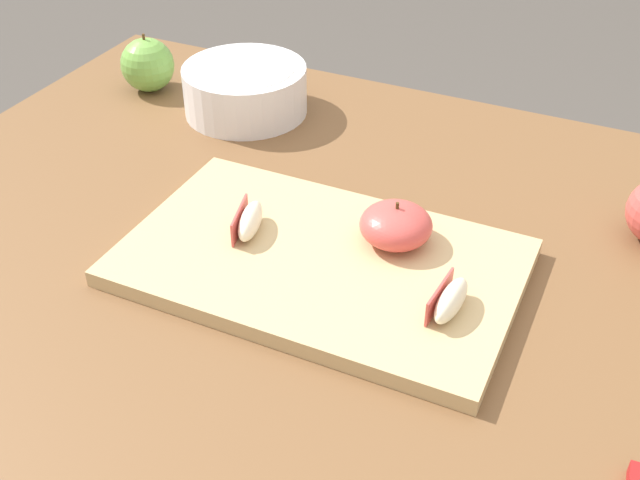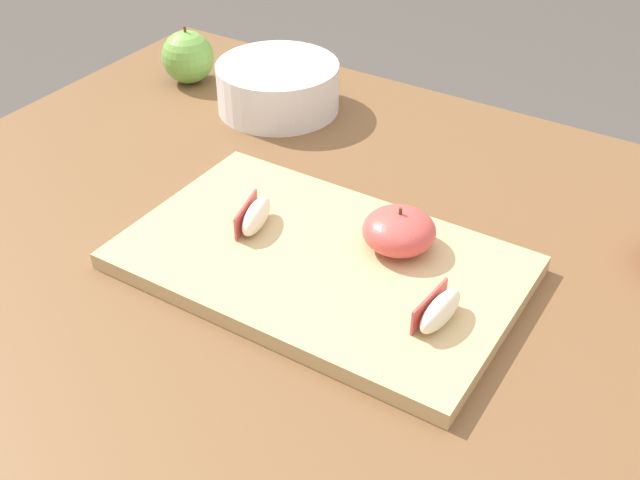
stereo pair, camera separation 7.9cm
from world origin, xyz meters
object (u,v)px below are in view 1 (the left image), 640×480
cutting_board (320,263)px  apple_wedge_middle (450,300)px  apple_wedge_left (249,221)px  apple_half_skin_up (396,225)px  ceramic_fruit_bowl (245,88)px  whole_apple_granny_green (147,65)px

cutting_board → apple_wedge_middle: apple_wedge_middle is taller
cutting_board → apple_wedge_middle: 0.15m
apple_wedge_middle → cutting_board: bearing=169.5°
apple_wedge_left → apple_half_skin_up: bearing=18.6°
cutting_board → apple_wedge_middle: (0.15, -0.03, 0.02)m
apple_wedge_middle → ceramic_fruit_bowl: (-0.39, 0.31, 0.00)m
ceramic_fruit_bowl → apple_wedge_middle: bearing=-38.1°
apple_half_skin_up → cutting_board: bearing=-137.7°
apple_half_skin_up → ceramic_fruit_bowl: 0.38m
apple_half_skin_up → ceramic_fruit_bowl: bearing=143.9°
apple_wedge_middle → whole_apple_granny_green: whole_apple_granny_green is taller
apple_half_skin_up → ceramic_fruit_bowl: size_ratio=0.45×
apple_wedge_middle → ceramic_fruit_bowl: size_ratio=0.39×
apple_half_skin_up → whole_apple_granny_green: 0.52m
whole_apple_granny_green → ceramic_fruit_bowl: bearing=-0.8°
apple_wedge_left → whole_apple_granny_green: size_ratio=0.80×
cutting_board → apple_wedge_left: (-0.09, 0.01, 0.02)m
apple_wedge_left → apple_wedge_middle: 0.24m
cutting_board → apple_half_skin_up: size_ratio=5.30×
apple_wedge_left → whole_apple_granny_green: whole_apple_granny_green is taller
apple_wedge_left → ceramic_fruit_bowl: ceramic_fruit_bowl is taller
apple_half_skin_up → apple_wedge_left: 0.16m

